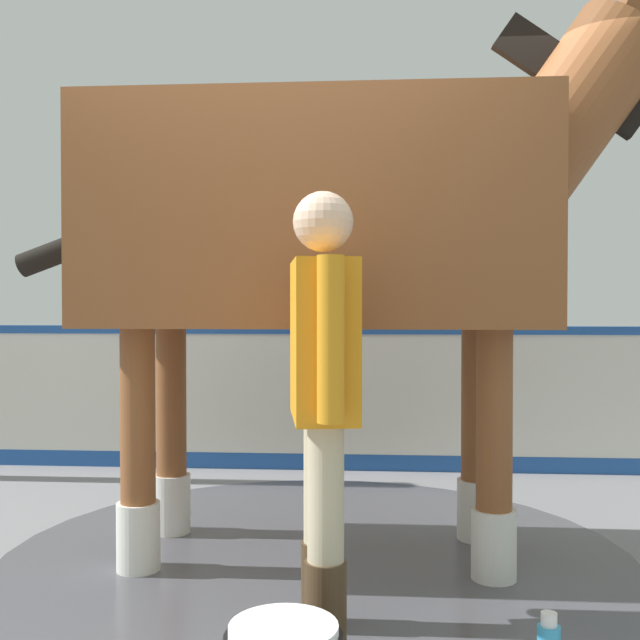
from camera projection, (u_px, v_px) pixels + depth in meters
name	position (u px, v px, depth m)	size (l,w,h in m)	color
ground_plane	(274.00, 571.00, 3.48)	(16.00, 16.00, 0.02)	gray
wet_patch	(318.00, 553.00, 3.68)	(3.08, 3.08, 0.00)	#4C4C54
barrier_wall	(337.00, 403.00, 5.56)	(3.57, 4.11, 1.07)	silver
horse	(342.00, 223.00, 3.64)	(2.51, 2.80, 2.79)	brown
handler	(323.00, 383.00, 2.73)	(0.48, 0.53, 1.64)	#47331E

